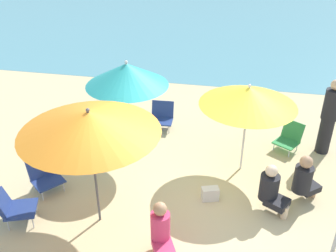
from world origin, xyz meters
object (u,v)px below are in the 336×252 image
Objects in this scene: beach_chair_e at (162,115)px; person_c at (329,117)px; beach_chair_b at (289,137)px; person_d at (305,179)px; umbrella_orange at (89,122)px; beach_bag at (210,194)px; umbrella_yellow at (248,96)px; beach_chair_c at (14,207)px; person_b at (272,189)px; umbrella_teal at (127,74)px; beach_chair_a at (45,174)px; person_a at (161,230)px.

beach_chair_e is 3.63m from person_c.
beach_chair_b is 1.75m from person_d.
umbrella_orange is 2.63m from beach_bag.
umbrella_yellow is 1.11× the size of person_c.
beach_chair_b is at bearing -71.68° from person_c.
umbrella_yellow is at bearing 11.87° from beach_chair_c.
umbrella_teal is at bearing -173.33° from person_b.
beach_chair_e is 0.66× the size of person_b.
person_c is (5.21, 2.29, 0.52)m from beach_chair_a.
umbrella_teal reaches higher than person_b.
umbrella_yellow is (2.30, -0.09, -0.20)m from umbrella_teal.
beach_bag is at bearing 130.46° from person_a.
umbrella_orange is at bearing -38.22° from person_c.
umbrella_yellow reaches higher than person_b.
beach_bag is at bearing 150.60° from person_d.
person_b is (2.78, 0.79, -1.42)m from umbrella_orange.
umbrella_yellow is at bearing -2.23° from umbrella_teal.
beach_chair_c is 0.42× the size of person_c.
umbrella_yellow reaches higher than beach_chair_b.
umbrella_orange reaches higher than person_b.
umbrella_yellow reaches higher than beach_chair_e.
beach_chair_c is at bearing 158.19° from person_d.
umbrella_orange is 2.33× the size of person_a.
umbrella_orange is 2.32× the size of person_b.
umbrella_yellow is 6.10× the size of beach_bag.
umbrella_teal is 1.14× the size of umbrella_yellow.
person_d is (3.38, -0.88, -1.31)m from umbrella_teal.
person_a is at bearing -24.11° from person_c.
umbrella_orange is at bearing -139.63° from umbrella_yellow.
beach_chair_c is 4.27m from person_b.
beach_bag is at bearing -31.67° from person_c.
umbrella_orange is 1.91m from person_a.
umbrella_orange is 3.51× the size of beach_chair_e.
umbrella_teal is at bearing 126.45° from person_d.
beach_chair_e is 3.68m from person_d.
beach_chair_e reaches higher than beach_chair_c.
umbrella_teal is 2.30× the size of person_a.
person_b reaches higher than beach_chair_c.
umbrella_yellow is (2.27, 1.93, -0.27)m from umbrella_orange.
beach_chair_a is 2.45× the size of beach_bag.
person_d is (4.60, 0.52, 0.18)m from beach_chair_a.
person_c is at bearing 11.32° from beach_chair_c.
person_b is at bearing 20.00° from beach_chair_b.
beach_chair_c is 0.72× the size of person_d.
beach_chair_b is 2.13m from person_b.
person_a is at bearing -111.79° from person_b.
beach_chair_b is 5.58m from beach_chair_c.
beach_bag is at bearing -32.73° from umbrella_teal.
person_d is at bearing 100.97° from person_a.
beach_chair_c is at bearing -148.25° from umbrella_yellow.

